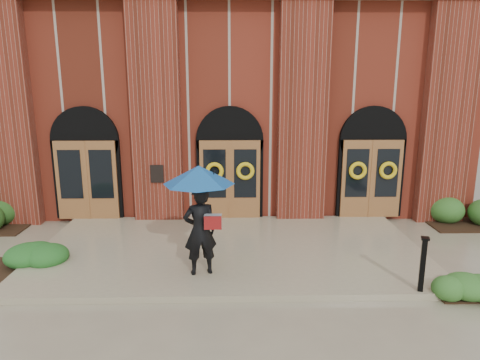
{
  "coord_description": "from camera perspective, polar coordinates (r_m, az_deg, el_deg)",
  "views": [
    {
      "loc": [
        0.04,
        -10.47,
        4.42
      ],
      "look_at": [
        0.28,
        1.0,
        1.78
      ],
      "focal_mm": 32.0,
      "sensor_mm": 36.0,
      "label": 1
    }
  ],
  "objects": [
    {
      "name": "man_with_umbrella",
      "position": [
        9.44,
        -5.41,
        -2.54
      ],
      "size": [
        1.92,
        1.92,
        2.51
      ],
      "rotation": [
        0.0,
        0.0,
        3.4
      ],
      "color": "black",
      "rests_on": "landing"
    },
    {
      "name": "hedge_front_right",
      "position": [
        10.72,
        27.71,
        -11.61
      ],
      "size": [
        1.31,
        1.13,
        0.46
      ],
      "primitive_type": "ellipsoid",
      "color": "#2F6022",
      "rests_on": "ground"
    },
    {
      "name": "church_building",
      "position": [
        19.28,
        -1.34,
        10.22
      ],
      "size": [
        16.2,
        12.53,
        7.0
      ],
      "color": "maroon",
      "rests_on": "ground"
    },
    {
      "name": "ground",
      "position": [
        11.36,
        -1.33,
        -9.93
      ],
      "size": [
        90.0,
        90.0,
        0.0
      ],
      "primitive_type": "plane",
      "color": "gray",
      "rests_on": "ground"
    },
    {
      "name": "hedge_front_left",
      "position": [
        11.67,
        -27.64,
        -9.47
      ],
      "size": [
        1.48,
        1.27,
        0.52
      ],
      "primitive_type": "ellipsoid",
      "color": "#20581E",
      "rests_on": "ground"
    },
    {
      "name": "metal_post",
      "position": [
        9.74,
        23.19,
        -10.15
      ],
      "size": [
        0.2,
        0.2,
        1.18
      ],
      "rotation": [
        0.0,
        0.0,
        -0.32
      ],
      "color": "black",
      "rests_on": "landing"
    },
    {
      "name": "landing",
      "position": [
        11.47,
        -1.33,
        -9.29
      ],
      "size": [
        10.0,
        5.3,
        0.15
      ],
      "primitive_type": "cube",
      "color": "tan",
      "rests_on": "ground"
    }
  ]
}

